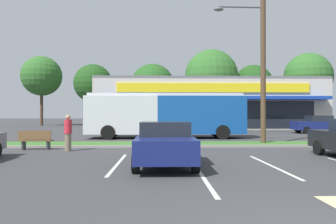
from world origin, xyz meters
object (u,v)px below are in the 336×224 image
Objects in this scene: utility_pole at (261,43)px; city_bus at (165,114)px; car_1 at (165,143)px; pedestrian_mid at (68,133)px; bus_stop_bench at (35,139)px; car_4 at (142,124)px; car_2 at (317,124)px.

utility_pole is 8.43m from city_bus.
city_bus is at bearing 179.00° from car_1.
pedestrian_mid reaches higher than car_1.
pedestrian_mid is at bearing 160.36° from bus_stop_bench.
city_bus is 12.08m from car_1.
bus_stop_bench is 14.83m from car_4.
car_2 is (8.64, 10.38, -5.04)m from utility_pole.
bus_stop_bench is 0.35× the size of car_4.
utility_pole reaches higher than city_bus.
car_4 is at bearing -146.83° from pedestrian_mid.
bus_stop_bench is (-12.01, -2.18, -5.36)m from utility_pole.
car_1 is at bearing 142.36° from bus_stop_bench.
pedestrian_mid is at bearing -100.26° from car_4.
car_4 is at bearing -174.34° from car_1.
car_2 is 16.26m from car_4.
car_2 is at bearing -159.31° from city_bus.
car_1 is 19.13m from car_4.
car_1 is 6.24m from pedestrian_mid.
car_4 is 15.01m from pedestrian_mid.
utility_pole is 13.34m from bus_stop_bench.
car_4 is (-2.09, 6.99, -0.98)m from city_bus.
car_2 is at bearing 140.68° from car_1.
pedestrian_mid reaches higher than bus_stop_bench.
car_2 is at bearing -148.69° from bus_stop_bench.
car_1 is at bearing 50.68° from car_2.
bus_stop_bench is 0.38× the size of car_1.
pedestrian_mid reaches higher than car_4.
city_bus reaches higher than bus_stop_bench.
city_bus is 6.61× the size of pedestrian_mid.
city_bus is at bearing 137.72° from utility_pole.
pedestrian_mid is at bearing -133.05° from car_1.
pedestrian_mid is (-4.77, -7.78, -0.89)m from city_bus.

